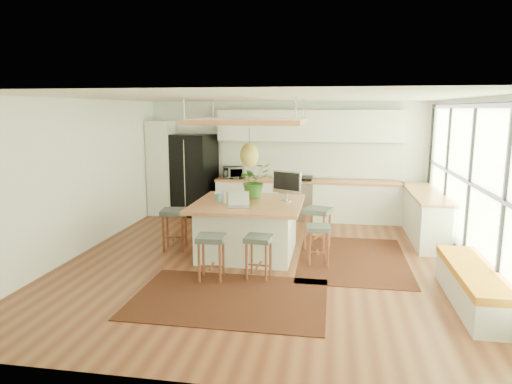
% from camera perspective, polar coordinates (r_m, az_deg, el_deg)
% --- Properties ---
extents(floor, '(7.00, 7.00, 0.00)m').
position_cam_1_polar(floor, '(7.76, 0.85, -8.72)').
color(floor, '#5F2B1B').
rests_on(floor, ground).
extents(ceiling, '(7.00, 7.00, 0.00)m').
position_cam_1_polar(ceiling, '(7.34, 0.91, 11.64)').
color(ceiling, white).
rests_on(ceiling, ground).
extents(wall_back, '(6.50, 0.00, 6.50)m').
position_cam_1_polar(wall_back, '(10.87, 3.69, 4.06)').
color(wall_back, white).
rests_on(wall_back, ground).
extents(wall_front, '(6.50, 0.00, 6.50)m').
position_cam_1_polar(wall_front, '(4.08, -6.64, -6.55)').
color(wall_front, white).
rests_on(wall_front, ground).
extents(wall_left, '(0.00, 7.00, 7.00)m').
position_cam_1_polar(wall_left, '(8.54, -21.23, 1.67)').
color(wall_left, white).
rests_on(wall_left, ground).
extents(wall_right, '(0.00, 7.00, 7.00)m').
position_cam_1_polar(wall_right, '(7.65, 25.71, 0.41)').
color(wall_right, white).
rests_on(wall_right, ground).
extents(window_wall, '(0.10, 6.20, 2.60)m').
position_cam_1_polar(window_wall, '(7.63, 25.52, 0.79)').
color(window_wall, black).
rests_on(window_wall, wall_right).
extents(pantry, '(0.55, 0.60, 2.25)m').
position_cam_1_polar(pantry, '(11.28, -11.60, 2.94)').
color(pantry, white).
rests_on(pantry, floor).
extents(back_counter_base, '(4.20, 0.60, 0.88)m').
position_cam_1_polar(back_counter_base, '(10.65, 6.39, -1.07)').
color(back_counter_base, white).
rests_on(back_counter_base, floor).
extents(back_counter_top, '(4.24, 0.64, 0.05)m').
position_cam_1_polar(back_counter_top, '(10.57, 6.44, 1.38)').
color(back_counter_top, '#A8613B').
rests_on(back_counter_top, back_counter_base).
extents(backsplash, '(4.20, 0.02, 0.80)m').
position_cam_1_polar(backsplash, '(10.81, 6.58, 3.98)').
color(backsplash, white).
rests_on(backsplash, wall_back).
extents(upper_cabinets, '(4.20, 0.34, 0.70)m').
position_cam_1_polar(upper_cabinets, '(10.59, 6.62, 8.19)').
color(upper_cabinets, white).
rests_on(upper_cabinets, wall_back).
extents(range, '(0.76, 0.62, 1.00)m').
position_cam_1_polar(range, '(10.66, 5.06, -0.71)').
color(range, '#A5A5AA').
rests_on(range, floor).
extents(right_counter_base, '(0.60, 2.50, 0.88)m').
position_cam_1_polar(right_counter_base, '(9.66, 20.24, -2.84)').
color(right_counter_base, white).
rests_on(right_counter_base, floor).
extents(right_counter_top, '(0.64, 2.54, 0.05)m').
position_cam_1_polar(right_counter_top, '(9.57, 20.41, -0.15)').
color(right_counter_top, '#A8613B').
rests_on(right_counter_top, right_counter_base).
extents(window_bench, '(0.52, 2.00, 0.50)m').
position_cam_1_polar(window_bench, '(6.72, 25.29, -10.55)').
color(window_bench, white).
rests_on(window_bench, floor).
extents(ceiling_panel, '(1.86, 1.86, 0.80)m').
position_cam_1_polar(ceiling_panel, '(7.79, -0.85, 6.78)').
color(ceiling_panel, '#A8613B').
rests_on(ceiling_panel, ceiling).
extents(rug_near, '(2.60, 1.80, 0.01)m').
position_cam_1_polar(rug_near, '(6.38, -3.31, -13.00)').
color(rug_near, black).
rests_on(rug_near, floor).
extents(rug_right, '(1.80, 2.60, 0.01)m').
position_cam_1_polar(rug_right, '(8.08, 11.88, -8.12)').
color(rug_right, black).
rests_on(rug_right, floor).
extents(fridge, '(1.12, 0.97, 1.94)m').
position_cam_1_polar(fridge, '(11.06, -7.73, 1.87)').
color(fridge, black).
rests_on(fridge, floor).
extents(island, '(1.85, 1.85, 0.93)m').
position_cam_1_polar(island, '(8.08, -0.96, -4.50)').
color(island, '#A8613B').
rests_on(island, floor).
extents(stool_near_left, '(0.44, 0.44, 0.69)m').
position_cam_1_polar(stool_near_left, '(6.93, -5.55, -8.04)').
color(stool_near_left, '#3E4445').
rests_on(stool_near_left, floor).
extents(stool_near_right, '(0.42, 0.42, 0.66)m').
position_cam_1_polar(stool_near_right, '(6.96, 0.34, -7.89)').
color(stool_near_right, '#3E4445').
rests_on(stool_near_right, floor).
extents(stool_right_front, '(0.43, 0.43, 0.65)m').
position_cam_1_polar(stool_right_front, '(7.63, 7.72, -6.34)').
color(stool_right_front, '#3E4445').
rests_on(stool_right_front, floor).
extents(stool_right_back, '(0.56, 0.56, 0.76)m').
position_cam_1_polar(stool_right_back, '(8.43, 7.64, -4.73)').
color(stool_right_back, '#3E4445').
rests_on(stool_right_back, floor).
extents(stool_left_side, '(0.50, 0.50, 0.75)m').
position_cam_1_polar(stool_left_side, '(8.45, -10.05, -4.76)').
color(stool_left_side, '#3E4445').
rests_on(stool_left_side, floor).
extents(laptop, '(0.43, 0.44, 0.26)m').
position_cam_1_polar(laptop, '(7.54, -2.15, -1.02)').
color(laptop, '#A5A5AA').
rests_on(laptop, island).
extents(monitor, '(0.61, 0.44, 0.53)m').
position_cam_1_polar(monitor, '(8.07, 3.83, 0.73)').
color(monitor, '#A5A5AA').
rests_on(monitor, island).
extents(microwave, '(0.54, 0.40, 0.33)m').
position_cam_1_polar(microwave, '(10.75, -2.81, 2.59)').
color(microwave, '#A5A5AA').
rests_on(microwave, back_counter_top).
extents(island_plant, '(0.84, 0.85, 0.49)m').
position_cam_1_polar(island_plant, '(8.35, -0.26, 0.97)').
color(island_plant, '#1E4C19').
rests_on(island_plant, island).
extents(island_bowl, '(0.25, 0.25, 0.06)m').
position_cam_1_polar(island_bowl, '(8.58, -4.45, -0.27)').
color(island_bowl, silver).
rests_on(island_bowl, island).
extents(island_bottle_0, '(0.07, 0.07, 0.19)m').
position_cam_1_polar(island_bottle_0, '(8.16, -4.64, -0.35)').
color(island_bottle_0, '#2FADBF').
rests_on(island_bottle_0, island).
extents(island_bottle_1, '(0.07, 0.07, 0.19)m').
position_cam_1_polar(island_bottle_1, '(7.89, -4.03, -0.71)').
color(island_bottle_1, silver).
rests_on(island_bottle_1, island).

